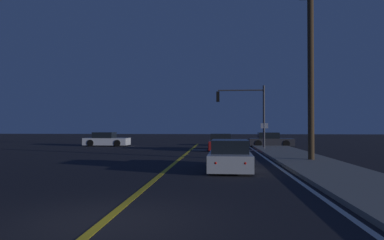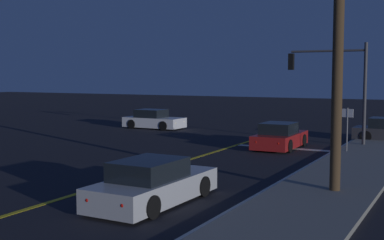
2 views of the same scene
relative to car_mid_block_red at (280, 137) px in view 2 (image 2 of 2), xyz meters
name	(u,v)px [view 2 (image 2 of 2)]	position (x,y,z in m)	size (l,w,h in m)	color
sidewalk_right	(318,197)	(4.55, -10.11, -0.51)	(3.20, 42.37, 0.15)	slate
lane_line_center	(128,178)	(-2.42, -10.11, -0.58)	(0.20, 40.02, 0.01)	gold
lane_line_edge_right	(260,193)	(2.70, -10.11, -0.58)	(0.16, 40.02, 0.01)	silver
stop_bar	(285,148)	(0.26, 0.16, -0.58)	(5.37, 0.50, 0.01)	silver
car_mid_block_red	(280,137)	(0.00, 0.00, 0.00)	(1.95, 4.17, 1.34)	maroon
car_far_approaching_white	(154,120)	(-11.11, 5.47, 0.00)	(4.32, 2.04, 1.34)	silver
car_side_waiting_silver	(153,184)	(0.39, -12.86, 0.00)	(2.00, 4.74, 1.34)	#B2B5BA
traffic_signal_near_right	(335,77)	(2.21, 2.46, 3.08)	(4.19, 0.28, 5.46)	#38383D
utility_pole_right	(339,26)	(4.85, -9.19, 4.69)	(1.45, 0.33, 10.27)	#42301E
street_sign_corner	(347,123)	(3.45, -0.34, 0.92)	(0.56, 0.13, 2.22)	slate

